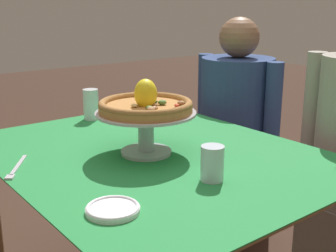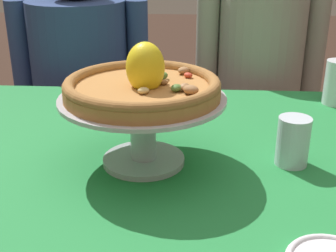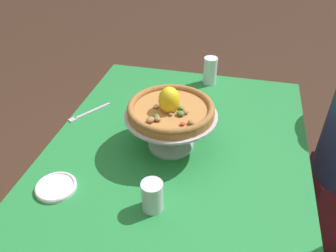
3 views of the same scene
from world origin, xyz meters
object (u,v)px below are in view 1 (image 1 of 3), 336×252
(water_glass_side_right, at_px, (212,165))
(pizza_stand, at_px, (147,126))
(dinner_fork, at_px, (16,168))
(water_glass_side_left, at_px, (91,106))
(side_plate, at_px, (113,209))
(diner_left, at_px, (235,134))
(pizza, at_px, (146,105))

(water_glass_side_right, bearing_deg, pizza_stand, -177.54)
(pizza_stand, distance_m, dinner_fork, 0.44)
(water_glass_side_left, xyz_separation_m, side_plate, (0.85, -0.40, -0.05))
(dinner_fork, bearing_deg, side_plate, 10.71)
(side_plate, height_order, diner_left, diner_left)
(water_glass_side_left, relative_size, side_plate, 0.99)
(water_glass_side_right, relative_size, diner_left, 0.09)
(side_plate, bearing_deg, pizza, 133.49)
(pizza, relative_size, diner_left, 0.27)
(water_glass_side_left, bearing_deg, diner_left, 75.03)
(pizza_stand, distance_m, water_glass_side_left, 0.55)
(pizza, bearing_deg, pizza_stand, 161.51)
(side_plate, distance_m, dinner_fork, 0.45)
(water_glass_side_right, relative_size, dinner_fork, 0.58)
(pizza_stand, bearing_deg, side_plate, -46.44)
(water_glass_side_left, height_order, side_plate, water_glass_side_left)
(diner_left, bearing_deg, pizza_stand, -67.03)
(pizza, relative_size, side_plate, 2.31)
(water_glass_side_right, bearing_deg, water_glass_side_left, 175.60)
(pizza_stand, relative_size, dinner_fork, 1.89)
(diner_left, bearing_deg, pizza, -66.98)
(side_plate, bearing_deg, water_glass_side_right, 89.62)
(side_plate, relative_size, dinner_fork, 0.75)
(water_glass_side_left, bearing_deg, pizza_stand, -8.30)
(water_glass_side_left, bearing_deg, water_glass_side_right, -4.40)
(water_glass_side_left, relative_size, diner_left, 0.12)
(water_glass_side_right, bearing_deg, dinner_fork, -136.57)
(water_glass_side_left, height_order, diner_left, diner_left)
(water_glass_side_right, distance_m, dinner_fork, 0.61)
(pizza_stand, distance_m, water_glass_side_right, 0.32)
(pizza, bearing_deg, dinner_fork, -108.40)
(pizza_stand, bearing_deg, water_glass_side_right, 2.46)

